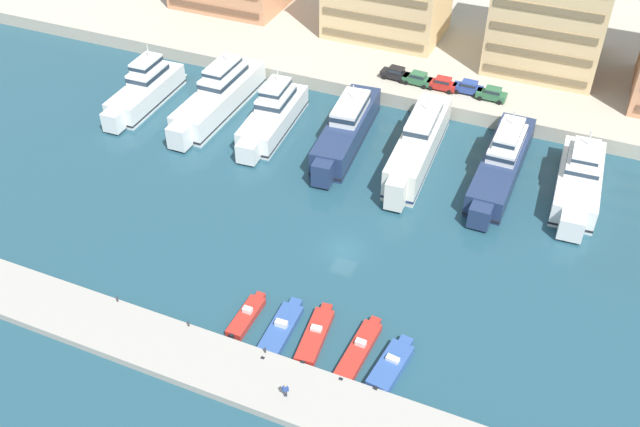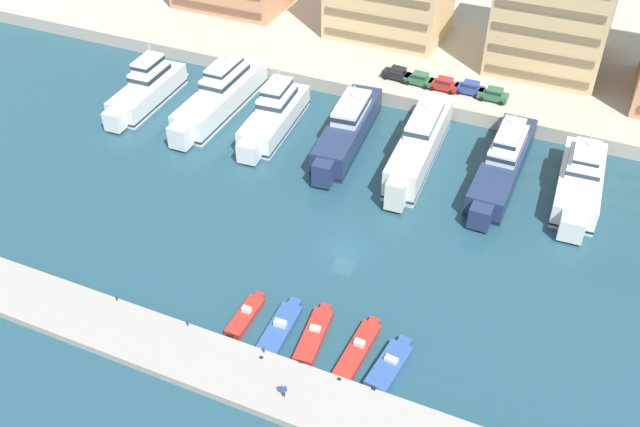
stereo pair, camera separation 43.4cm
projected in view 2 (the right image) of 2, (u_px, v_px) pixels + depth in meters
name	position (u px, v px, depth m)	size (l,w,h in m)	color
ground_plane	(344.00, 250.00, 77.05)	(400.00, 400.00, 0.00)	#234C5B
quay_promenade	(487.00, 13.00, 122.94)	(180.00, 70.00, 2.07)	#BCB29E
pier_dock	(261.00, 382.00, 62.98)	(120.00, 6.16, 0.80)	#A8A399
yacht_white_far_left	(147.00, 89.00, 99.95)	(4.81, 17.15, 8.09)	white
yacht_white_left	(221.00, 95.00, 98.31)	(4.72, 21.97, 8.28)	white
yacht_white_mid_left	(274.00, 114.00, 94.72)	(5.69, 18.05, 7.92)	white
yacht_navy_center_left	(348.00, 129.00, 92.01)	(5.80, 21.24, 7.05)	navy
yacht_ivory_center	(419.00, 145.00, 88.58)	(5.00, 22.39, 7.71)	silver
yacht_navy_center_right	(503.00, 162.00, 86.37)	(4.54, 22.61, 7.62)	navy
yacht_white_mid_right	(580.00, 181.00, 83.35)	(5.62, 18.32, 7.46)	white
motorboat_red_far_left	(246.00, 315.00, 69.12)	(1.66, 6.35, 1.26)	red
motorboat_blue_left	(279.00, 330.00, 67.68)	(2.41, 8.31, 1.31)	#33569E
motorboat_red_mid_left	(314.00, 335.00, 67.18)	(2.54, 7.84, 1.18)	red
motorboat_red_center_left	(358.00, 350.00, 65.77)	(2.15, 8.45, 1.27)	red
motorboat_blue_center	(390.00, 365.00, 64.27)	(2.84, 6.97, 1.33)	#33569E
car_black_far_left	(397.00, 73.00, 101.82)	(4.22, 2.18, 1.80)	black
car_green_left	(419.00, 78.00, 100.57)	(4.20, 2.13, 1.80)	#2D6642
car_red_mid_left	(444.00, 84.00, 99.39)	(4.13, 1.97, 1.80)	red
car_blue_center_left	(470.00, 87.00, 98.58)	(4.11, 1.95, 1.80)	#28428E
car_green_center	(494.00, 94.00, 97.15)	(4.13, 1.97, 1.80)	#2D6642
apartment_block_mid_left	(556.00, 8.00, 101.63)	(15.89, 17.36, 18.52)	#E0BC84
pedestrian_near_edge	(283.00, 389.00, 60.75)	(0.57, 0.33, 1.55)	#282D3D
bollard_west	(117.00, 298.00, 69.94)	(0.20, 0.20, 0.61)	#2D2D33
bollard_west_mid	(187.00, 323.00, 67.41)	(0.20, 0.20, 0.61)	#2D2D33
bollard_east_mid	(264.00, 350.00, 64.89)	(0.20, 0.20, 0.61)	#2D2D33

